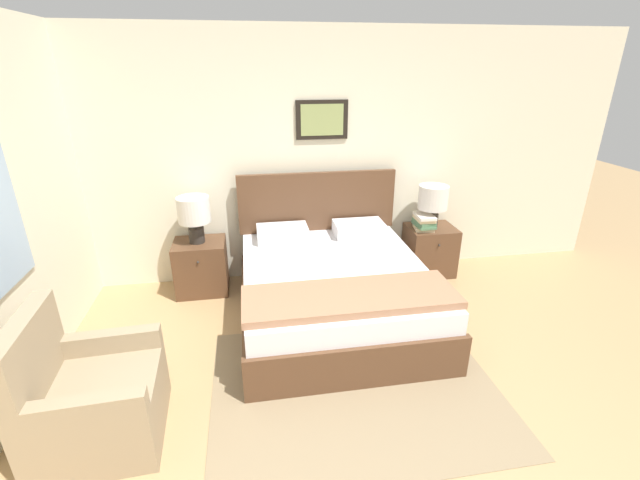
{
  "coord_description": "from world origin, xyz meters",
  "views": [
    {
      "loc": [
        -0.63,
        -1.56,
        2.24
      ],
      "look_at": [
        -0.09,
        1.58,
        0.92
      ],
      "focal_mm": 24.0,
      "sensor_mm": 36.0,
      "label": 1
    }
  ],
  "objects_px": {
    "bed": "(334,289)",
    "armchair": "(91,400)",
    "nightstand_near_window": "(202,267)",
    "nightstand_by_door": "(429,250)",
    "table_lamp_near_window": "(194,213)",
    "table_lamp_by_door": "(433,200)"
  },
  "relations": [
    {
      "from": "bed",
      "to": "armchair",
      "type": "bearing_deg",
      "value": -147.51
    },
    {
      "from": "bed",
      "to": "nightstand_near_window",
      "type": "bearing_deg",
      "value": 149.4
    },
    {
      "from": "nightstand_near_window",
      "to": "nightstand_by_door",
      "type": "height_order",
      "value": "same"
    },
    {
      "from": "armchair",
      "to": "nightstand_near_window",
      "type": "height_order",
      "value": "armchair"
    },
    {
      "from": "bed",
      "to": "nightstand_near_window",
      "type": "relative_size",
      "value": 3.53
    },
    {
      "from": "bed",
      "to": "nightstand_by_door",
      "type": "height_order",
      "value": "bed"
    },
    {
      "from": "nightstand_near_window",
      "to": "table_lamp_near_window",
      "type": "relative_size",
      "value": 1.17
    },
    {
      "from": "nightstand_by_door",
      "to": "table_lamp_by_door",
      "type": "bearing_deg",
      "value": 168.85
    },
    {
      "from": "bed",
      "to": "armchair",
      "type": "distance_m",
      "value": 2.1
    },
    {
      "from": "nightstand_near_window",
      "to": "table_lamp_near_window",
      "type": "bearing_deg",
      "value": 161.2
    },
    {
      "from": "nightstand_near_window",
      "to": "table_lamp_by_door",
      "type": "height_order",
      "value": "table_lamp_by_door"
    },
    {
      "from": "nightstand_near_window",
      "to": "table_lamp_by_door",
      "type": "xyz_separation_m",
      "value": [
        2.5,
        0.0,
        0.59
      ]
    },
    {
      "from": "armchair",
      "to": "nightstand_by_door",
      "type": "height_order",
      "value": "armchair"
    },
    {
      "from": "armchair",
      "to": "table_lamp_near_window",
      "type": "relative_size",
      "value": 1.91
    },
    {
      "from": "bed",
      "to": "nightstand_near_window",
      "type": "distance_m",
      "value": 1.46
    },
    {
      "from": "bed",
      "to": "table_lamp_by_door",
      "type": "distance_m",
      "value": 1.55
    },
    {
      "from": "nightstand_by_door",
      "to": "table_lamp_near_window",
      "type": "height_order",
      "value": "table_lamp_near_window"
    },
    {
      "from": "nightstand_near_window",
      "to": "nightstand_by_door",
      "type": "relative_size",
      "value": 1.0
    },
    {
      "from": "armchair",
      "to": "bed",
      "type": "bearing_deg",
      "value": 119.65
    },
    {
      "from": "nightstand_near_window",
      "to": "armchair",
      "type": "bearing_deg",
      "value": -105.37
    },
    {
      "from": "armchair",
      "to": "nightstand_near_window",
      "type": "bearing_deg",
      "value": 161.79
    },
    {
      "from": "table_lamp_by_door",
      "to": "armchair",
      "type": "bearing_deg",
      "value": -148.07
    }
  ]
}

